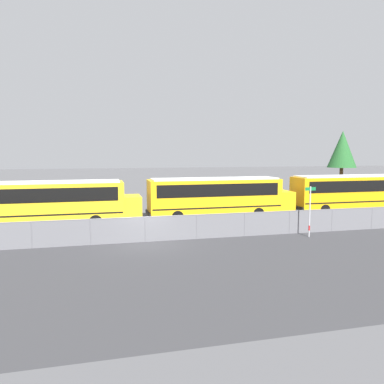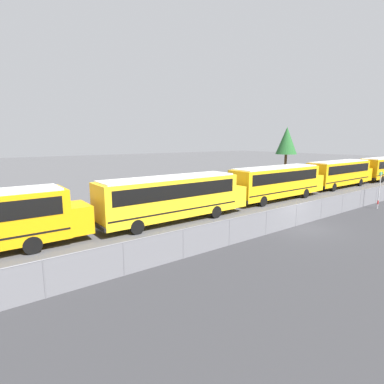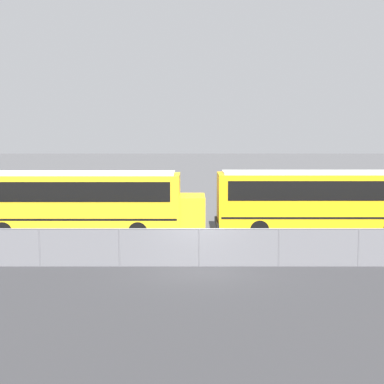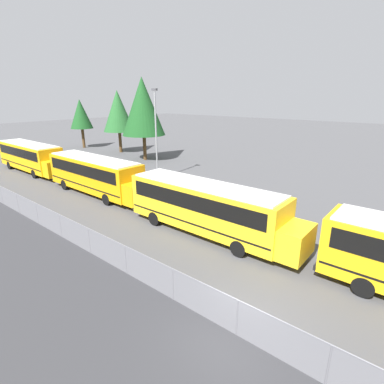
{
  "view_description": "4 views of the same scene",
  "coord_description": "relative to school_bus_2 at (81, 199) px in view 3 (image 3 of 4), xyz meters",
  "views": [
    {
      "loc": [
        -2.43,
        -21.01,
        5.13
      ],
      "look_at": [
        4.16,
        5.72,
        2.18
      ],
      "focal_mm": 35.0,
      "sensor_mm": 36.0,
      "label": 1
    },
    {
      "loc": [
        -16.89,
        -11.06,
        5.6
      ],
      "look_at": [
        -4.47,
        5.39,
        2.0
      ],
      "focal_mm": 28.0,
      "sensor_mm": 36.0,
      "label": 2
    },
    {
      "loc": [
        -0.27,
        -19.84,
        5.14
      ],
      "look_at": [
        -0.29,
        7.24,
        2.02
      ],
      "focal_mm": 50.0,
      "sensor_mm": 36.0,
      "label": 3
    },
    {
      "loc": [
        4.21,
        -7.57,
        8.05
      ],
      "look_at": [
        -6.93,
        5.94,
        2.41
      ],
      "focal_mm": 28.0,
      "sensor_mm": 36.0,
      "label": 4
    }
  ],
  "objects": [
    {
      "name": "road_strip",
      "position": [
        5.7,
        -11.86,
        -1.85
      ],
      "size": [
        118.59,
        12.0,
        0.01
      ],
      "color": "#333335",
      "rests_on": "ground_plane"
    },
    {
      "name": "school_bus_2",
      "position": [
        0.0,
        0.0,
        0.0
      ],
      "size": [
        11.5,
        2.49,
        3.15
      ],
      "color": "yellow",
      "rests_on": "ground_plane"
    },
    {
      "name": "fence",
      "position": [
        5.7,
        -5.87,
        -1.1
      ],
      "size": [
        84.66,
        0.07,
        1.48
      ],
      "color": "#9EA0A5",
      "rests_on": "ground_plane"
    },
    {
      "name": "ground_plane",
      "position": [
        5.7,
        -5.86,
        -1.85
      ],
      "size": [
        200.0,
        200.0,
        0.0
      ],
      "primitive_type": "plane",
      "color": "#4C4C4F"
    },
    {
      "name": "school_bus_3",
      "position": [
        12.05,
        0.46,
        0.0
      ],
      "size": [
        11.5,
        2.49,
        3.15
      ],
      "color": "yellow",
      "rests_on": "ground_plane"
    }
  ]
}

